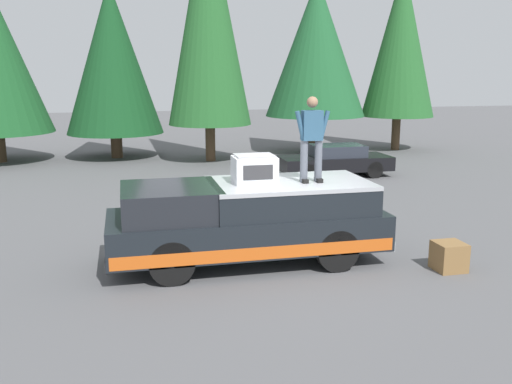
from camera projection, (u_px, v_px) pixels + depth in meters
ground_plane at (282, 265)px, 11.34m from camera, size 90.00×90.00×0.00m
pickup_truck at (247, 221)px, 11.33m from camera, size 2.01×5.54×1.65m
compressor_unit at (254, 169)px, 11.16m from camera, size 0.65×0.84×0.56m
person_on_truck_bed at (312, 137)px, 11.10m from camera, size 0.29×0.72×1.69m
parked_car_black at (335, 160)px, 20.83m from camera, size 1.64×4.10×1.16m
wooden_crate at (449, 256)px, 11.02m from camera, size 0.56×0.56×0.56m
conifer_far_left at (401, 41)px, 26.78m from camera, size 3.45×3.45×8.73m
conifer_left at (316, 48)px, 25.95m from camera, size 4.63×4.63×7.98m
conifer_center_left at (208, 14)px, 23.17m from camera, size 3.51×3.51×10.66m
conifer_center_right at (112, 59)px, 24.45m from camera, size 4.20×4.20×7.56m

